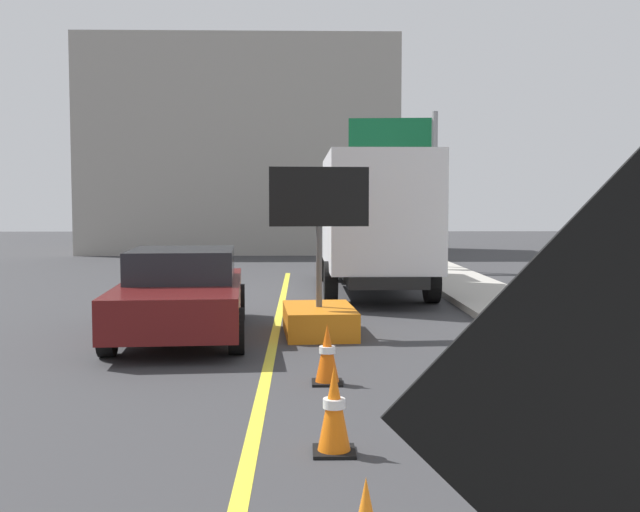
{
  "coord_description": "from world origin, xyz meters",
  "views": [
    {
      "loc": [
        0.45,
        0.78,
        2.1
      ],
      "look_at": [
        0.59,
        6.85,
        1.69
      ],
      "focal_mm": 42.82,
      "sensor_mm": 36.0,
      "label": 1
    }
  ],
  "objects_px": {
    "arrow_board_trailer": "(319,305)",
    "highway_guide_sign": "(410,162)",
    "box_truck": "(372,219)",
    "traffic_cone_far_lane": "(327,354)",
    "pickup_car": "(182,292)",
    "traffic_cone_mid_lane": "(334,410)"
  },
  "relations": [
    {
      "from": "pickup_car",
      "to": "traffic_cone_far_lane",
      "type": "distance_m",
      "value": 4.04
    },
    {
      "from": "highway_guide_sign",
      "to": "traffic_cone_far_lane",
      "type": "xyz_separation_m",
      "value": [
        -3.08,
        -15.18,
        -3.07
      ]
    },
    {
      "from": "box_truck",
      "to": "highway_guide_sign",
      "type": "bearing_deg",
      "value": 73.72
    },
    {
      "from": "arrow_board_trailer",
      "to": "pickup_car",
      "type": "height_order",
      "value": "arrow_board_trailer"
    },
    {
      "from": "traffic_cone_mid_lane",
      "to": "traffic_cone_far_lane",
      "type": "relative_size",
      "value": 1.06
    },
    {
      "from": "arrow_board_trailer",
      "to": "pickup_car",
      "type": "xyz_separation_m",
      "value": [
        -2.2,
        -0.04,
        0.22
      ]
    },
    {
      "from": "highway_guide_sign",
      "to": "traffic_cone_mid_lane",
      "type": "height_order",
      "value": "highway_guide_sign"
    },
    {
      "from": "box_truck",
      "to": "traffic_cone_far_lane",
      "type": "height_order",
      "value": "box_truck"
    },
    {
      "from": "box_truck",
      "to": "arrow_board_trailer",
      "type": "bearing_deg",
      "value": -103.22
    },
    {
      "from": "highway_guide_sign",
      "to": "traffic_cone_far_lane",
      "type": "height_order",
      "value": "highway_guide_sign"
    },
    {
      "from": "box_truck",
      "to": "pickup_car",
      "type": "xyz_separation_m",
      "value": [
        -3.6,
        -5.99,
        -1.06
      ]
    },
    {
      "from": "box_truck",
      "to": "traffic_cone_mid_lane",
      "type": "height_order",
      "value": "box_truck"
    },
    {
      "from": "box_truck",
      "to": "pickup_car",
      "type": "relative_size",
      "value": 1.54
    },
    {
      "from": "highway_guide_sign",
      "to": "arrow_board_trailer",
      "type": "bearing_deg",
      "value": -104.75
    },
    {
      "from": "arrow_board_trailer",
      "to": "highway_guide_sign",
      "type": "xyz_separation_m",
      "value": [
        3.1,
        11.77,
        2.94
      ]
    },
    {
      "from": "pickup_car",
      "to": "traffic_cone_mid_lane",
      "type": "bearing_deg",
      "value": -69.43
    },
    {
      "from": "traffic_cone_mid_lane",
      "to": "arrow_board_trailer",
      "type": "bearing_deg",
      "value": 90.0
    },
    {
      "from": "box_truck",
      "to": "highway_guide_sign",
      "type": "distance_m",
      "value": 6.29
    },
    {
      "from": "arrow_board_trailer",
      "to": "pickup_car",
      "type": "bearing_deg",
      "value": -178.83
    },
    {
      "from": "box_truck",
      "to": "highway_guide_sign",
      "type": "relative_size",
      "value": 1.52
    },
    {
      "from": "highway_guide_sign",
      "to": "traffic_cone_mid_lane",
      "type": "xyz_separation_m",
      "value": [
        -3.1,
        -17.67,
        -3.05
      ]
    },
    {
      "from": "arrow_board_trailer",
      "to": "traffic_cone_far_lane",
      "type": "bearing_deg",
      "value": -89.62
    }
  ]
}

